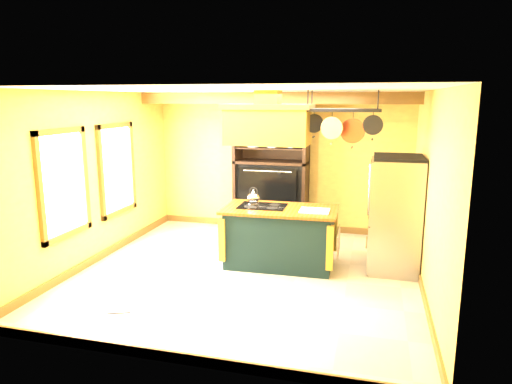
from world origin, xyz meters
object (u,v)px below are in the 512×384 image
at_px(hutch, 272,185).
at_px(range_hood, 268,123).
at_px(refrigerator, 394,217).
at_px(kitchen_island, 280,236).
at_px(pot_rack, 343,117).

bearing_deg(hutch, range_hood, -79.35).
bearing_deg(refrigerator, kitchen_island, -172.04).
bearing_deg(range_hood, kitchen_island, 0.21).
distance_m(kitchen_island, refrigerator, 1.76).
distance_m(range_hood, pot_rack, 1.11).
xyz_separation_m(pot_rack, hutch, (-1.44, 1.76, -1.39)).
height_order(kitchen_island, hutch, hutch).
relative_size(kitchen_island, range_hood, 1.35).
height_order(range_hood, refrigerator, range_hood).
distance_m(kitchen_island, pot_rack, 2.07).
bearing_deg(refrigerator, hutch, 145.74).
relative_size(range_hood, pot_rack, 1.16).
xyz_separation_m(kitchen_island, hutch, (-0.53, 1.76, 0.47)).
xyz_separation_m(kitchen_island, pot_rack, (0.91, 0.00, 1.86)).
height_order(range_hood, hutch, range_hood).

